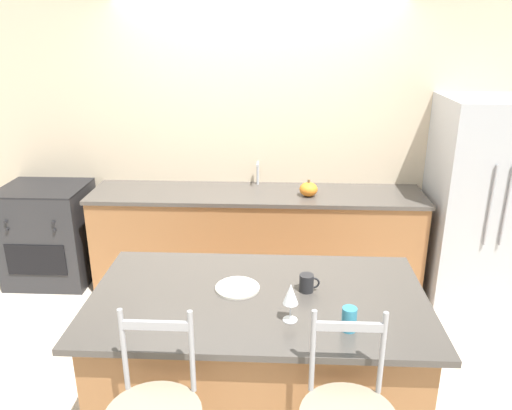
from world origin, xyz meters
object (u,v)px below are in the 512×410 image
at_px(pumpkin_decoration, 309,189).
at_px(wine_glass, 291,295).
at_px(oven_range, 50,234).
at_px(refrigerator, 478,200).
at_px(coffee_mug, 307,283).
at_px(dinner_plate, 237,287).
at_px(tumbler_cup, 349,319).

bearing_deg(pumpkin_decoration, wine_glass, -95.63).
height_order(wine_glass, pumpkin_decoration, wine_glass).
bearing_deg(oven_range, pumpkin_decoration, -1.99).
bearing_deg(refrigerator, coffee_mug, -132.93).
distance_m(refrigerator, wine_glass, 2.58).
height_order(dinner_plate, pumpkin_decoration, pumpkin_decoration).
relative_size(refrigerator, dinner_plate, 7.00).
xyz_separation_m(dinner_plate, pumpkin_decoration, (0.48, 1.64, 0.05)).
bearing_deg(pumpkin_decoration, tumbler_cup, -87.41).
bearing_deg(dinner_plate, oven_range, 137.93).
relative_size(tumbler_cup, pumpkin_decoration, 0.78).
relative_size(wine_glass, pumpkin_decoration, 1.31).
height_order(refrigerator, pumpkin_decoration, refrigerator).
bearing_deg(dinner_plate, pumpkin_decoration, 73.64).
bearing_deg(dinner_plate, refrigerator, 40.60).
distance_m(refrigerator, tumbler_cup, 2.46).
xyz_separation_m(refrigerator, oven_range, (-3.85, 0.05, -0.41)).
distance_m(dinner_plate, tumbler_cup, 0.69).
distance_m(coffee_mug, tumbler_cup, 0.41).
bearing_deg(dinner_plate, tumbler_cup, -33.24).
bearing_deg(tumbler_cup, wine_glass, 165.41).
distance_m(refrigerator, oven_range, 3.87).
height_order(tumbler_cup, pumpkin_decoration, pumpkin_decoration).
distance_m(refrigerator, dinner_plate, 2.56).
relative_size(oven_range, coffee_mug, 8.12).
xyz_separation_m(coffee_mug, tumbler_cup, (0.18, -0.37, 0.01)).
bearing_deg(pumpkin_decoration, refrigerator, 1.10).
bearing_deg(coffee_mug, tumbler_cup, -63.41).
distance_m(dinner_plate, wine_glass, 0.44).
distance_m(oven_range, wine_glass, 3.04).
height_order(dinner_plate, coffee_mug, coffee_mug).
distance_m(wine_glass, tumbler_cup, 0.30).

